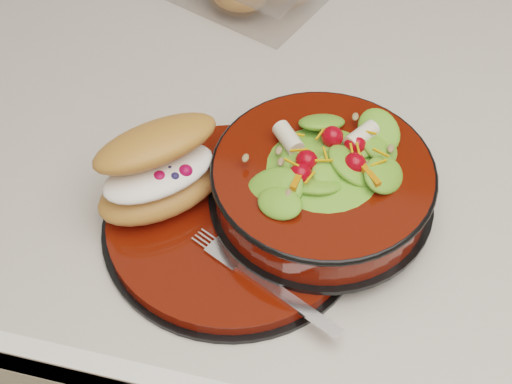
% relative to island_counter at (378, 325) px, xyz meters
% --- Properties ---
extents(island_counter, '(1.24, 0.74, 0.90)m').
position_rel_island_counter_xyz_m(island_counter, '(0.00, 0.00, 0.00)').
color(island_counter, beige).
rests_on(island_counter, ground).
extents(dinner_plate, '(0.28, 0.28, 0.02)m').
position_rel_island_counter_xyz_m(dinner_plate, '(-0.19, -0.18, 0.46)').
color(dinner_plate, black).
rests_on(dinner_plate, island_counter).
extents(salad_bowl, '(0.24, 0.24, 0.10)m').
position_rel_island_counter_xyz_m(salad_bowl, '(-0.11, -0.13, 0.50)').
color(salad_bowl, black).
rests_on(salad_bowl, dinner_plate).
extents(croissant, '(0.15, 0.17, 0.08)m').
position_rel_island_counter_xyz_m(croissant, '(-0.27, -0.17, 0.51)').
color(croissant, '#CD7C3E').
rests_on(croissant, dinner_plate).
extents(fork, '(0.15, 0.08, 0.00)m').
position_rel_island_counter_xyz_m(fork, '(-0.14, -0.25, 0.47)').
color(fork, silver).
rests_on(fork, dinner_plate).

